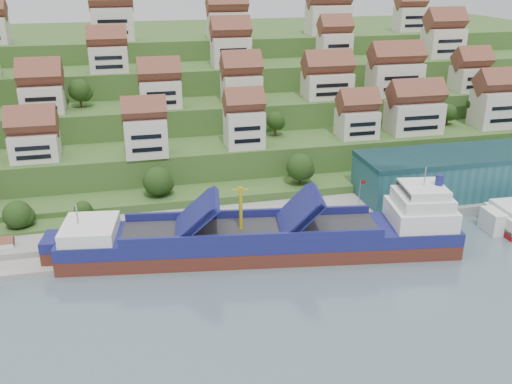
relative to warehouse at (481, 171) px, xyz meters
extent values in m
plane|color=slate|center=(-52.00, -17.00, -7.20)|extent=(300.00, 300.00, 0.00)
cube|color=gray|center=(-32.00, -2.00, -6.10)|extent=(180.00, 14.00, 2.20)
cube|color=#2D4C1E|center=(-52.00, 69.00, -5.20)|extent=(260.00, 128.00, 4.00)
cube|color=#2D4C1E|center=(-52.00, 74.00, -1.70)|extent=(260.00, 118.00, 11.00)
cube|color=#2D4C1E|center=(-52.00, 82.00, 1.80)|extent=(260.00, 102.00, 18.00)
cube|color=#2D4C1E|center=(-52.00, 90.00, 5.30)|extent=(260.00, 86.00, 25.00)
cube|color=#2D4C1E|center=(-52.00, 99.00, 8.30)|extent=(260.00, 68.00, 31.00)
cube|color=beige|center=(-102.49, 21.57, 6.89)|extent=(10.59, 8.57, 6.19)
cube|color=beige|center=(-77.43, 18.12, 8.27)|extent=(9.72, 7.03, 8.94)
cube|color=beige|center=(-53.61, 19.87, 8.30)|extent=(9.08, 7.62, 8.99)
cube|color=beige|center=(-23.41, 21.44, 7.30)|extent=(9.80, 7.73, 6.99)
cube|color=beige|center=(-7.11, 21.82, 7.88)|extent=(13.85, 8.26, 8.15)
cube|color=beige|center=(17.80, 22.20, 8.76)|extent=(12.55, 8.31, 9.91)
cube|color=beige|center=(-101.50, 37.93, 14.25)|extent=(10.33, 8.98, 6.89)
cube|color=beige|center=(-72.29, 36.96, 14.30)|extent=(10.52, 7.90, 7.00)
cube|color=beige|center=(-50.73, 36.73, 14.54)|extent=(10.02, 8.56, 7.48)
cube|color=beige|center=(-26.20, 37.32, 14.24)|extent=(13.01, 8.36, 6.88)
cube|color=beige|center=(-6.19, 36.65, 15.26)|extent=(14.64, 8.18, 8.92)
cube|color=beige|center=(18.02, 36.77, 14.23)|extent=(9.89, 8.04, 6.85)
cube|color=beige|center=(-84.82, 52.28, 21.33)|extent=(10.32, 7.30, 7.06)
cube|color=beige|center=(-50.21, 53.76, 21.96)|extent=(10.95, 7.79, 8.32)
cube|color=beige|center=(-18.81, 52.64, 22.19)|extent=(9.30, 7.14, 8.77)
cube|color=beige|center=(18.59, 54.90, 22.28)|extent=(11.73, 8.47, 8.95)
cube|color=beige|center=(-83.07, 72.33, 28.65)|extent=(12.36, 7.51, 9.69)
cube|color=beige|center=(-48.12, 70.10, 27.77)|extent=(12.02, 8.15, 7.94)
cube|color=beige|center=(-13.57, 73.20, 28.43)|extent=(13.75, 8.73, 9.26)
cube|color=beige|center=(16.46, 74.36, 27.78)|extent=(9.68, 7.05, 7.97)
ellipsoid|color=#244015|center=(-42.43, 9.11, 1.20)|extent=(6.50, 6.50, 6.50)
ellipsoid|color=#244015|center=(-75.88, 9.29, 0.39)|extent=(6.54, 6.54, 6.54)
ellipsoid|color=#244015|center=(5.56, 26.11, 7.53)|extent=(4.67, 4.67, 4.67)
ellipsoid|color=#244015|center=(13.90, 26.11, 9.40)|extent=(5.25, 5.25, 5.25)
ellipsoid|color=#244015|center=(-43.87, 26.66, 8.01)|extent=(4.70, 4.70, 4.70)
ellipsoid|color=#244015|center=(-101.48, 42.38, 15.02)|extent=(6.09, 6.09, 6.09)
ellipsoid|color=#244015|center=(-92.70, 40.97, 15.33)|extent=(5.74, 5.74, 5.74)
ellipsoid|color=#244015|center=(-46.86, 56.21, 24.02)|extent=(6.51, 6.51, 6.51)
ellipsoid|color=#244015|center=(-15.25, 58.94, 22.06)|extent=(4.53, 4.53, 4.53)
ellipsoid|color=#244015|center=(-16.38, 56.97, 21.94)|extent=(4.46, 4.46, 4.46)
ellipsoid|color=#244015|center=(-104.81, 2.00, -1.63)|extent=(5.88, 5.88, 5.88)
ellipsoid|color=#244015|center=(-91.94, 2.00, -1.76)|extent=(3.65, 3.65, 3.65)
cube|color=#23585F|center=(0.00, 0.00, 0.00)|extent=(60.00, 15.00, 10.00)
cylinder|color=gray|center=(-34.00, -7.00, -1.00)|extent=(0.16, 0.16, 8.00)
cube|color=maroon|center=(-33.40, -7.00, 2.60)|extent=(1.20, 0.05, 0.80)
cube|color=white|center=(-106.00, -5.50, -5.10)|extent=(2.40, 2.20, 2.20)
cube|color=#512218|center=(-57.86, -15.68, -6.20)|extent=(77.64, 22.66, 4.92)
cube|color=navy|center=(-57.86, -15.68, -2.97)|extent=(77.66, 22.78, 2.56)
cube|color=white|center=(-90.00, -11.03, -0.51)|extent=(11.34, 12.51, 2.56)
cube|color=#262628|center=(-59.81, -15.40, -1.69)|extent=(50.13, 16.97, 0.30)
cube|color=navy|center=(-70.52, -13.85, 1.66)|extent=(8.85, 11.81, 6.80)
cube|color=navy|center=(-51.05, -16.66, 1.66)|extent=(8.48, 11.75, 7.19)
cylinder|color=gold|center=(-61.76, -15.11, 2.64)|extent=(0.78, 0.78, 8.86)
cube|color=white|center=(-26.70, -20.18, 0.18)|extent=(13.29, 12.79, 3.94)
cube|color=white|center=(-26.70, -20.18, 3.33)|extent=(11.17, 11.34, 2.46)
cube|color=white|center=(-26.70, -20.18, 5.39)|extent=(9.06, 9.89, 1.77)
cylinder|color=navy|center=(-23.78, -20.60, 7.26)|extent=(1.78, 1.78, 2.16)
camera|label=1|loc=(-81.45, -112.28, 46.29)|focal=40.00mm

